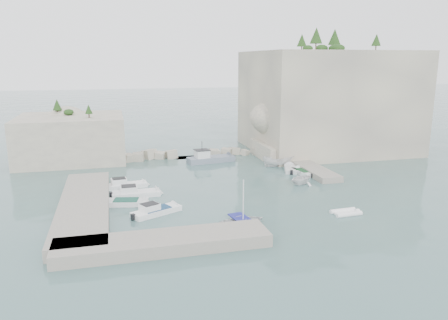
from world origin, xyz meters
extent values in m
plane|color=#476B69|center=(0.00, 0.00, 0.00)|extent=(400.00, 400.00, 0.00)
cube|color=beige|center=(23.00, 23.00, 8.50)|extent=(26.00, 22.00, 17.00)
cube|color=beige|center=(13.00, 18.00, 1.25)|extent=(8.00, 10.00, 2.50)
cube|color=beige|center=(-20.00, 25.00, 3.50)|extent=(16.00, 14.00, 7.00)
cube|color=#9E9689|center=(-17.00, -1.00, 0.55)|extent=(5.00, 24.00, 1.10)
cube|color=#9E9689|center=(-10.00, -12.50, 0.55)|extent=(18.00, 4.00, 1.10)
cube|color=#9E9689|center=(13.50, 10.00, 0.40)|extent=(3.00, 16.00, 0.80)
cube|color=beige|center=(-1.00, 22.00, 0.70)|extent=(28.00, 3.00, 1.40)
imported|color=silver|center=(-1.93, -8.87, 0.00)|extent=(4.92, 3.89, 0.92)
imported|color=white|center=(9.37, 2.80, 0.00)|extent=(4.52, 4.27, 1.89)
imported|color=silver|center=(10.13, 12.53, 0.00)|extent=(5.05, 2.16, 1.91)
cylinder|color=white|center=(-1.93, -8.87, 2.56)|extent=(0.10, 0.10, 4.20)
cone|color=#1E4219|center=(18.00, 18.00, 19.27)|extent=(1.96, 1.96, 2.45)
cone|color=#1E4219|center=(26.00, 27.00, 19.60)|extent=(2.24, 2.24, 2.80)
cone|color=#1E4219|center=(30.00, 20.00, 18.82)|extent=(1.57, 1.57, 1.96)
cone|color=#1E4219|center=(21.00, 30.00, 19.08)|extent=(1.79, 1.79, 2.24)
cone|color=#1E4219|center=(-22.00, 27.00, 8.62)|extent=(1.40, 1.40, 1.75)
cone|color=#1E4219|center=(-17.00, 22.00, 8.30)|extent=(1.12, 1.12, 1.40)
camera|label=1|loc=(-13.64, -46.88, 15.57)|focal=35.00mm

